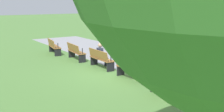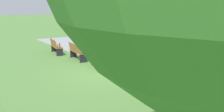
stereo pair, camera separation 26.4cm
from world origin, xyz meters
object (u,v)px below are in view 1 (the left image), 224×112
bench_4 (172,83)px  person_seated (102,54)px  bench_1 (75,51)px  bench_2 (101,58)px  bench_3 (131,68)px  lamp_post (136,15)px  bench_0 (54,46)px

bench_4 → person_seated: (-4.85, 0.30, 0.17)m
person_seated → bench_1: bearing=-170.3°
bench_2 → person_seated: bearing=135.9°
bench_2 → bench_4: size_ratio=0.99×
bench_3 → bench_4: (2.35, -0.16, 0.00)m
bench_1 → person_seated: size_ratio=1.45×
bench_4 → person_seated: 4.86m
bench_3 → person_seated: size_ratio=1.43×
bench_3 → bench_4: size_ratio=0.99×
lamp_post → person_seated: bearing=-142.6°
bench_1 → person_seated: 2.24m
bench_1 → bench_2: 2.36m
bench_1 → lamp_post: 4.29m
bench_0 → person_seated: bearing=17.3°
bench_1 → bench_3: size_ratio=1.01×
bench_1 → person_seated: person_seated is taller
bench_0 → bench_1: (2.34, 0.31, 0.00)m
bench_4 → lamp_post: bearing=153.8°
bench_1 → bench_4: 7.06m
bench_2 → bench_3: same height
bench_0 → person_seated: size_ratio=1.46×
person_seated → bench_4: bearing=-1.7°
bench_0 → bench_2: size_ratio=1.02×
bench_0 → lamp_post: size_ratio=0.49×
bench_3 → person_seated: 2.51m
bench_4 → bench_0: bearing=176.2°
bench_2 → person_seated: person_seated is taller
person_seated → bench_2: bearing=-44.1°
bench_1 → person_seated: (2.21, 0.30, 0.17)m
bench_3 → person_seated: bearing=174.7°
bench_2 → bench_0: bearing=-172.4°
bench_2 → person_seated: (-0.14, 0.15, 0.17)m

